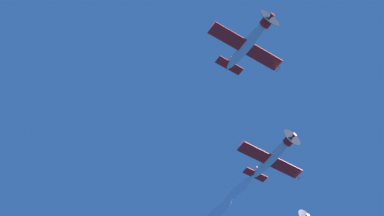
{
  "coord_description": "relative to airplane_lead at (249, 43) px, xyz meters",
  "views": [
    {
      "loc": [
        -33.71,
        -12.7,
        1.41
      ],
      "look_at": [
        8.88,
        10.94,
        65.64
      ],
      "focal_mm": 59.9,
      "sensor_mm": 36.0,
      "label": 1
    }
  ],
  "objects": [
    {
      "name": "airplane_left_wingman",
      "position": [
        16.73,
        4.68,
        -0.97
      ],
      "size": [
        9.7,
        8.87,
        2.95
      ],
      "color": "silver"
    },
    {
      "name": "airplane_lead",
      "position": [
        0.0,
        0.0,
        0.0
      ],
      "size": [
        9.7,
        8.87,
        2.96
      ],
      "color": "silver"
    }
  ]
}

